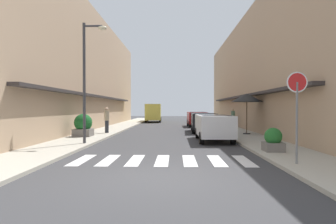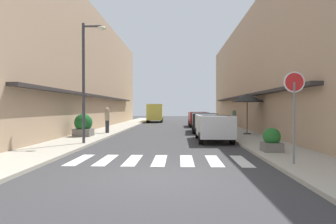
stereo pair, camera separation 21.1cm
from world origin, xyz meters
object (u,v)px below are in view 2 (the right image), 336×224
parked_car_near (213,125)px  round_street_sign (294,93)px  cafe_umbrella (247,98)px  planter_corner (272,140)px  parked_car_mid (204,120)px  delivery_van (155,111)px  pedestrian_walking_far (234,117)px  street_lamp (87,71)px  planter_midblock (83,125)px  pedestrian_walking_near (107,119)px  parked_car_far (198,117)px

parked_car_near → round_street_sign: 7.32m
cafe_umbrella → planter_corner: cafe_umbrella is taller
round_street_sign → parked_car_mid: bearing=97.3°
round_street_sign → planter_corner: size_ratio=3.04×
delivery_van → pedestrian_walking_far: bearing=-56.1°
street_lamp → parked_car_mid: bearing=50.8°
street_lamp → planter_corner: 9.11m
parked_car_near → planter_midblock: planter_midblock is taller
cafe_umbrella → pedestrian_walking_near: 9.65m
parked_car_mid → planter_corner: bearing=-80.2°
parked_car_mid → street_lamp: bearing=-129.2°
parked_car_mid → parked_car_far: 6.62m
planter_corner → pedestrian_walking_near: pedestrian_walking_near is taller
delivery_van → round_street_sign: (6.67, -28.63, 0.90)m
street_lamp → cafe_umbrella: street_lamp is taller
pedestrian_walking_near → parked_car_near: bearing=89.6°
planter_corner → street_lamp: bearing=163.7°
round_street_sign → pedestrian_walking_far: 16.73m
parked_car_mid → planter_midblock: (-7.78, -4.49, -0.14)m
parked_car_far → pedestrian_walking_near: bearing=-128.4°
parked_car_far → pedestrian_walking_near: 11.12m
pedestrian_walking_far → cafe_umbrella: bearing=-124.8°
parked_car_near → planter_corner: (1.78, -4.45, -0.36)m
parked_car_mid → cafe_umbrella: bearing=-46.4°
pedestrian_walking_far → planter_corner: bearing=-126.2°
planter_midblock → pedestrian_walking_far: (10.81, 8.27, 0.23)m
street_lamp → delivery_van: bearing=86.6°
parked_car_far → street_lamp: size_ratio=0.68×
round_street_sign → street_lamp: (-8.07, 4.94, 1.37)m
parked_car_mid → pedestrian_walking_far: (3.02, 3.78, 0.08)m
parked_car_far → street_lamp: 16.11m
parked_car_near → pedestrian_walking_near: 7.85m
parked_car_mid → delivery_van: (-5.03, 15.79, 0.48)m
parked_car_near → round_street_sign: bearing=-76.8°
pedestrian_walking_far → street_lamp: bearing=-160.1°
parked_car_far → pedestrian_walking_far: 4.15m
delivery_van → planter_midblock: bearing=-97.7°
cafe_umbrella → pedestrian_walking_far: size_ratio=1.59×
parked_car_near → street_lamp: bearing=-162.3°
parked_car_mid → parked_car_far: bearing=90.0°
planter_midblock → pedestrian_walking_near: pedestrian_walking_near is taller
parked_car_near → street_lamp: 7.30m
cafe_umbrella → pedestrian_walking_far: bearing=86.3°
round_street_sign → pedestrian_walking_far: round_street_sign is taller
cafe_umbrella → pedestrian_walking_near: (-9.51, 0.64, -1.46)m
pedestrian_walking_far → parked_car_mid: bearing=-159.8°
parked_car_far → planter_midblock: planter_midblock is taller
round_street_sign → pedestrian_walking_near: round_street_sign is taller
parked_car_near → pedestrian_walking_near: bearing=151.5°
planter_corner → parked_car_mid: bearing=99.8°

